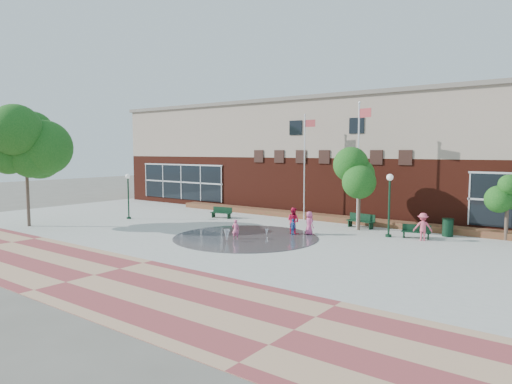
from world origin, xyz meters
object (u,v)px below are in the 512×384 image
Objects in this scene: flagpole_left at (305,162)px; trash_can at (448,227)px; bench_left at (221,215)px; tree_big_left at (25,142)px; flagpole_right at (359,158)px; child_splash at (236,230)px.

trash_can is (10.03, -0.50, -3.71)m from flagpole_left.
flagpole_left is 7.09× the size of trash_can.
flagpole_left reaches higher than bench_left.
trash_can is at bearing 28.74° from tree_big_left.
flagpole_right reaches higher than trash_can.
child_splash is (6.07, -5.75, 0.31)m from bench_left.
tree_big_left is (-7.90, -10.46, 5.32)m from bench_left.
flagpole_left is 0.94× the size of flagpole_right.
flagpole_right is 6.73m from trash_can.
trash_can is 0.14× the size of tree_big_left.
tree_big_left reaches higher than bench_left.
bench_left is at bearing -171.26° from trash_can.
child_splash reaches higher than trash_can.
trash_can is 0.93× the size of child_splash.
child_splash is (0.58, -8.64, -3.68)m from flagpole_left.
flagpole_right is 11.16m from bench_left.
child_splash reaches higher than bench_left.
tree_big_left is at bearing -134.99° from bench_left.
tree_big_left reaches higher than flagpole_left.
flagpole_left reaches higher than trash_can.
bench_left is at bearing -63.86° from child_splash.
tree_big_left is (-23.43, -12.85, 5.04)m from trash_can.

